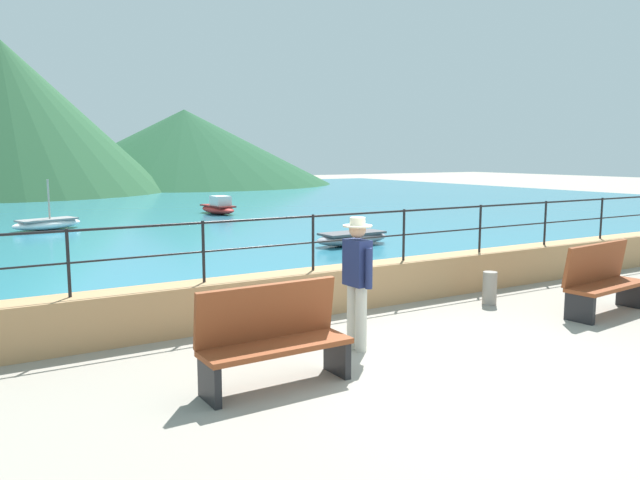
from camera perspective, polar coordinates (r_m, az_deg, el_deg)
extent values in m
plane|color=gray|center=(7.72, 11.75, -11.61)|extent=(120.00, 120.00, 0.00)
cube|color=tan|center=(10.11, -0.63, -4.72)|extent=(20.00, 0.56, 0.70)
cylinder|color=black|center=(8.72, -21.99, -1.97)|extent=(0.04, 0.04, 0.90)
cylinder|color=black|center=(9.18, -10.59, -1.06)|extent=(0.04, 0.04, 0.90)
cylinder|color=black|center=(9.96, -0.64, -0.23)|extent=(0.04, 0.04, 0.90)
cylinder|color=black|center=(11.00, 7.65, 0.47)|extent=(0.04, 0.04, 0.90)
cylinder|color=black|center=(12.23, 14.40, 1.03)|extent=(0.04, 0.04, 0.90)
cylinder|color=black|center=(13.60, 19.86, 1.48)|extent=(0.04, 0.04, 0.90)
cylinder|color=black|center=(15.07, 24.29, 1.83)|extent=(0.04, 0.04, 0.90)
cylinder|color=black|center=(9.91, -0.64, 2.18)|extent=(18.40, 0.04, 0.04)
cylinder|color=black|center=(9.96, -0.64, -0.23)|extent=(18.40, 0.03, 0.03)
cube|color=teal|center=(31.65, -21.91, 2.73)|extent=(64.00, 44.32, 0.06)
cone|color=#285633|center=(45.79, -26.97, 10.03)|extent=(20.55, 20.55, 9.89)
cone|color=#1E4C2D|center=(53.56, -12.22, 8.27)|extent=(24.42, 24.42, 6.18)
cube|color=brown|center=(6.94, -3.96, -9.71)|extent=(1.71, 0.55, 0.06)
cube|color=brown|center=(7.03, -4.83, -6.52)|extent=(1.70, 0.17, 0.64)
cube|color=black|center=(7.40, 1.56, -10.56)|extent=(0.09, 0.47, 0.43)
cube|color=black|center=(6.71, -10.06, -12.67)|extent=(0.09, 0.47, 0.43)
cube|color=brown|center=(10.99, 24.75, -3.84)|extent=(1.75, 0.70, 0.06)
cube|color=brown|center=(11.03, 23.85, -1.90)|extent=(1.71, 0.34, 0.64)
cube|color=black|center=(11.73, 26.50, -4.47)|extent=(0.13, 0.47, 0.43)
cube|color=black|center=(10.36, 22.61, -5.79)|extent=(0.13, 0.47, 0.43)
cylinder|color=beige|center=(8.30, 2.99, -6.96)|extent=(0.15, 0.15, 0.86)
cylinder|color=beige|center=(8.17, 3.77, -7.22)|extent=(0.15, 0.15, 0.86)
cube|color=navy|center=(8.08, 3.42, -2.08)|extent=(0.24, 0.37, 0.60)
cylinder|color=navy|center=(8.27, 2.40, -2.12)|extent=(0.09, 0.09, 0.52)
cylinder|color=navy|center=(7.90, 4.49, -2.61)|extent=(0.09, 0.09, 0.52)
sphere|color=tan|center=(8.01, 3.44, 0.95)|extent=(0.22, 0.22, 0.22)
cylinder|color=beige|center=(8.01, 3.45, 1.30)|extent=(0.38, 0.38, 0.02)
cylinder|color=beige|center=(8.00, 3.45, 1.73)|extent=(0.20, 0.20, 0.10)
cylinder|color=gray|center=(11.07, 15.22, -4.25)|extent=(0.24, 0.24, 0.56)
ellipsoid|color=white|center=(22.58, -23.64, 1.33)|extent=(2.47, 1.61, 0.36)
cube|color=gray|center=(22.57, -23.66, 1.71)|extent=(1.99, 1.33, 0.06)
cylinder|color=#B2A899|center=(22.56, -23.52, 3.45)|extent=(0.06, 0.06, 1.30)
ellipsoid|color=red|center=(26.56, -9.30, 2.77)|extent=(1.11, 2.37, 0.36)
cube|color=maroon|center=(26.55, -9.31, 3.09)|extent=(0.93, 1.90, 0.06)
cube|color=silver|center=(26.31, -9.07, 3.56)|extent=(0.70, 0.86, 0.40)
ellipsoid|color=gray|center=(17.21, 2.95, 0.14)|extent=(2.35, 1.03, 0.36)
cube|color=#4D4D51|center=(17.19, 2.95, 0.63)|extent=(1.88, 0.87, 0.06)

